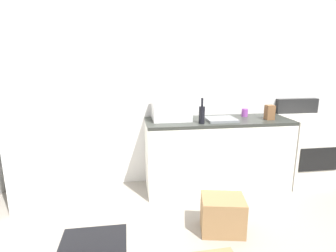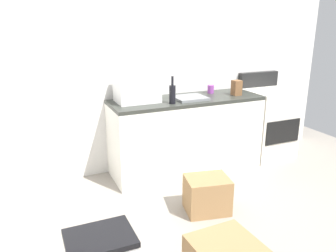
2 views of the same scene
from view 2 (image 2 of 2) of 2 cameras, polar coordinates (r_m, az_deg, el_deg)
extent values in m
plane|color=gray|center=(3.19, 7.97, -16.39)|extent=(6.00, 6.00, 0.00)
cube|color=silver|center=(4.07, -2.84, 10.82)|extent=(5.00, 0.10, 2.60)
cube|color=silver|center=(4.07, 3.05, -1.76)|extent=(1.80, 0.60, 0.86)
cube|color=#2D302B|center=(3.95, 3.16, 4.42)|extent=(1.80, 0.60, 0.04)
cube|color=silver|center=(4.72, 16.42, 0.49)|extent=(0.60, 0.60, 0.90)
cube|color=black|center=(4.51, 18.84, -0.91)|extent=(0.52, 0.02, 0.30)
cube|color=black|center=(4.79, 15.00, 7.62)|extent=(0.60, 0.08, 0.20)
cube|color=white|center=(3.76, -5.26, 6.13)|extent=(0.46, 0.34, 0.27)
cube|color=slate|center=(3.90, 3.72, 4.76)|extent=(0.36, 0.32, 0.03)
cylinder|color=black|center=(3.66, 0.74, 5.33)|extent=(0.07, 0.07, 0.20)
cylinder|color=black|center=(3.63, 0.75, 7.65)|extent=(0.03, 0.03, 0.10)
cylinder|color=purple|center=(4.25, 7.23, 6.20)|extent=(0.08, 0.08, 0.10)
cube|color=brown|center=(4.18, 11.51, 6.35)|extent=(0.10, 0.10, 0.18)
cube|color=olive|center=(3.31, 6.61, -11.44)|extent=(0.46, 0.39, 0.35)
cube|color=black|center=(2.44, -11.46, -18.08)|extent=(0.46, 0.36, 0.04)
camera|label=1|loc=(0.68, 45.63, 0.08)|focal=29.37mm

